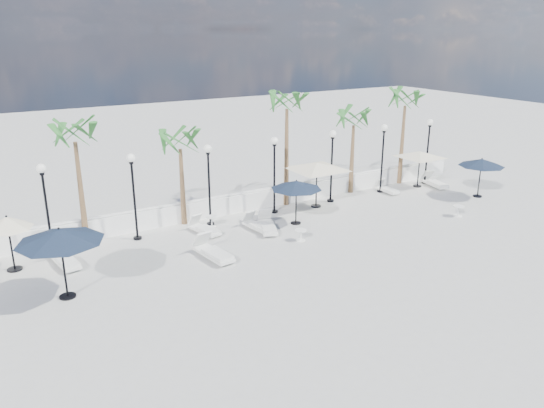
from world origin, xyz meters
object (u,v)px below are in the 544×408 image
lounger_0 (65,260)px  lounger_2 (213,252)px  parasol_navy_mid (296,185)px  parasol_cream_sq_a (317,163)px  lounger_4 (268,225)px  lounger_5 (387,189)px  parasol_cream_small (7,223)px  lounger_1 (204,228)px  lounger_6 (435,182)px  parasol_navy_left (60,236)px  parasol_cream_sq_b (420,152)px  parasol_navy_right (482,163)px  lounger_3 (258,225)px

lounger_0 → lounger_2: size_ratio=0.90×
parasol_navy_mid → parasol_cream_sq_a: (2.29, 1.59, 0.44)m
lounger_4 → parasol_navy_mid: 2.31m
lounger_5 → parasol_cream_small: parasol_cream_small is taller
lounger_1 → parasol_cream_small: parasol_cream_small is taller
lounger_6 → parasol_navy_left: size_ratio=0.70×
lounger_4 → parasol_cream_sq_b: size_ratio=0.47×
lounger_6 → lounger_4: bearing=-162.5°
lounger_1 → parasol_navy_mid: size_ratio=0.79×
parasol_cream_sq_a → parasol_cream_sq_b: parasol_cream_sq_a is taller
parasol_navy_left → parasol_cream_sq_b: parasol_navy_left is taller
lounger_0 → parasol_navy_left: parasol_navy_left is taller
lounger_1 → parasol_navy_right: bearing=-22.8°
lounger_2 → parasol_cream_sq_a: parasol_cream_sq_a is taller
lounger_4 → lounger_0: bearing=-163.5°
lounger_0 → parasol_navy_right: 21.43m
parasol_navy_mid → parasol_cream_sq_b: bearing=9.5°
lounger_3 → parasol_cream_small: (-10.10, 1.00, 1.67)m
lounger_0 → parasol_cream_sq_b: size_ratio=0.45×
lounger_1 → lounger_5: (11.41, 0.57, -0.02)m
parasol_cream_sq_b → parasol_navy_right: bearing=-65.6°
parasol_cream_sq_a → lounger_4: bearing=-156.3°
parasol_navy_right → parasol_cream_small: 23.17m
parasol_cream_sq_b → parasol_cream_small: 21.60m
parasol_navy_left → lounger_4: bearing=12.2°
lounger_4 → parasol_cream_small: (-10.43, 1.33, 1.65)m
lounger_0 → lounger_2: bearing=-31.9°
lounger_2 → lounger_4: size_ratio=1.06×
lounger_3 → parasol_cream_small: parasol_cream_small is taller
parasol_cream_sq_a → lounger_3: bearing=-161.9°
lounger_5 → parasol_navy_right: parasol_navy_right is taller
lounger_1 → lounger_2: lounger_2 is taller
parasol_cream_sq_b → parasol_navy_mid: bearing=-170.5°
lounger_0 → parasol_cream_sq_b: (19.84, 0.95, 1.84)m
lounger_5 → parasol_cream_sq_a: bearing=-178.0°
lounger_1 → parasol_cream_sq_a: size_ratio=0.37×
parasol_navy_mid → parasol_navy_left: bearing=-169.0°
parasol_navy_mid → parasol_cream_small: bearing=174.3°
parasol_navy_left → parasol_cream_sq_b: bearing=10.3°
lounger_0 → lounger_1: size_ratio=1.06×
lounger_3 → parasol_cream_small: size_ratio=0.84×
lounger_2 → parasol_navy_mid: bearing=10.3°
parasol_navy_right → parasol_cream_small: size_ratio=1.10×
parasol_navy_right → parasol_cream_sq_b: 3.43m
parasol_navy_left → parasol_navy_mid: bearing=11.0°
lounger_2 → parasol_cream_small: bearing=149.8°
lounger_2 → parasol_cream_sq_b: (14.58, 3.26, 1.81)m
lounger_3 → parasol_navy_right: bearing=-15.2°
parasol_navy_left → parasol_navy_right: (21.69, 0.57, -0.35)m
lounger_3 → lounger_6: (12.36, 0.88, 0.02)m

